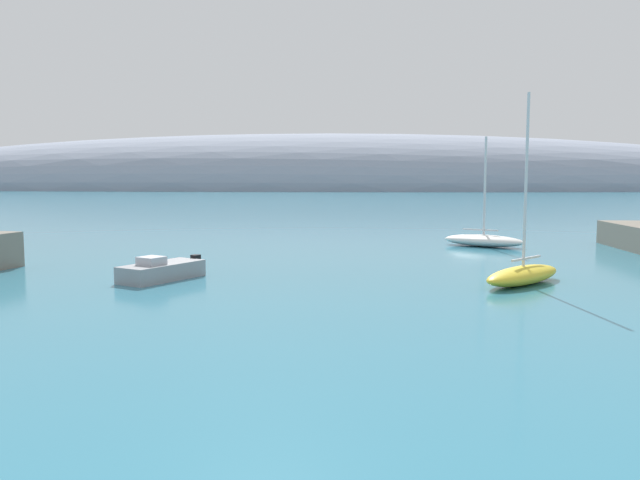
% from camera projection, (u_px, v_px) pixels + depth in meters
% --- Properties ---
extents(distant_ridge, '(394.42, 77.52, 42.45)m').
position_uv_depth(distant_ridge, '(313.00, 189.00, 245.84)').
color(distant_ridge, '#8E99AD').
rests_on(distant_ridge, ground).
extents(sailboat_yellow_near_shore, '(5.23, 5.47, 9.02)m').
position_uv_depth(sailboat_yellow_near_shore, '(523.00, 274.00, 30.34)').
color(sailboat_yellow_near_shore, yellow).
rests_on(sailboat_yellow_near_shore, water).
extents(sailboat_white_mid_mooring, '(6.23, 4.89, 7.99)m').
position_uv_depth(sailboat_white_mid_mooring, '(484.00, 240.00, 46.67)').
color(sailboat_white_mid_mooring, white).
rests_on(sailboat_white_mid_mooring, water).
extents(motorboat_grey_foreground, '(3.70, 4.81, 1.23)m').
position_uv_depth(motorboat_grey_foreground, '(162.00, 271.00, 31.69)').
color(motorboat_grey_foreground, gray).
rests_on(motorboat_grey_foreground, water).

